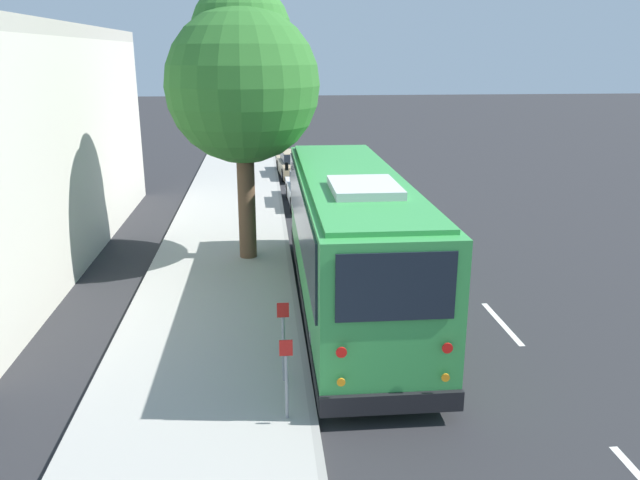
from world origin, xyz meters
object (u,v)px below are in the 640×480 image
object	(u,v)px
parked_sedan_white	(308,191)
sign_post_near	(286,378)
shuttle_bus	(351,235)
sign_post_far	(283,341)
parked_sedan_tan	(296,165)
street_tree	(242,75)

from	to	relation	value
parked_sedan_white	sign_post_near	xyz separation A→B (m)	(-15.93, 1.59, 0.28)
shuttle_bus	sign_post_far	distance (m)	4.20
shuttle_bus	sign_post_far	bearing A→B (deg)	154.67
parked_sedan_tan	sign_post_far	distance (m)	21.01
parked_sedan_tan	street_tree	size ratio (longest dim) A/B	0.55
shuttle_bus	sign_post_far	xyz separation A→B (m)	(-3.69, 1.78, -0.94)
parked_sedan_tan	sign_post_near	xyz separation A→B (m)	(-22.21, 1.47, 0.28)
street_tree	sign_post_far	size ratio (longest dim) A/B	5.03
parked_sedan_tan	sign_post_far	size ratio (longest dim) A/B	2.76
parked_sedan_white	street_tree	bearing A→B (deg)	159.97
parked_sedan_white	street_tree	xyz separation A→B (m)	(-6.97, 2.37, 4.87)
parked_sedan_white	sign_post_near	world-z (taller)	sign_post_near
sign_post_near	sign_post_far	distance (m)	1.26
parked_sedan_tan	sign_post_far	world-z (taller)	sign_post_far
sign_post_far	sign_post_near	bearing A→B (deg)	180.00
parked_sedan_white	street_tree	distance (m)	8.83
shuttle_bus	sign_post_far	world-z (taller)	shuttle_bus
street_tree	sign_post_far	distance (m)	8.96
sign_post_far	parked_sedan_white	bearing A→B (deg)	-6.19
sign_post_near	shuttle_bus	bearing A→B (deg)	-19.80
shuttle_bus	parked_sedan_white	world-z (taller)	shuttle_bus
parked_sedan_white	sign_post_near	distance (m)	16.01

